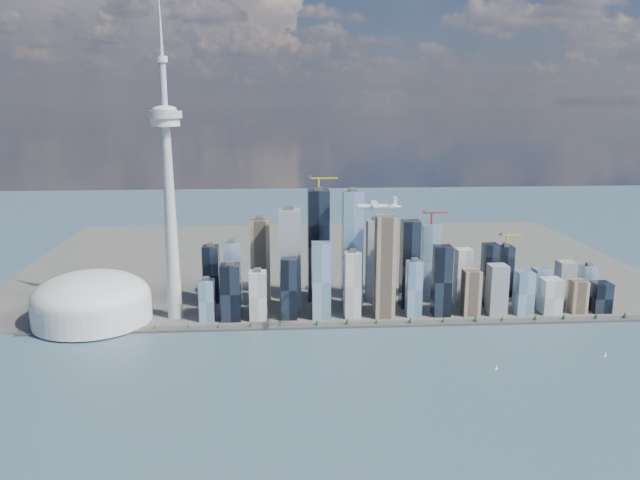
{
  "coord_description": "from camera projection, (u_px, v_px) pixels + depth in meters",
  "views": [
    {
      "loc": [
        -113.02,
        -753.22,
        375.06
      ],
      "look_at": [
        -46.39,
        260.0,
        150.01
      ],
      "focal_mm": 35.0,
      "sensor_mm": 36.0,
      "label": 1
    }
  ],
  "objects": [
    {
      "name": "seawall",
      "position": [
        347.0,
        325.0,
        1065.3
      ],
      "size": [
        1100.0,
        22.0,
        4.0
      ],
      "primitive_type": "cube",
      "color": "#383838",
      "rests_on": "ground"
    },
    {
      "name": "airplane",
      "position": [
        377.0,
        206.0,
        927.35
      ],
      "size": [
        70.95,
        62.73,
        17.3
      ],
      "rotation": [
        0.0,
        0.0,
        -0.06
      ],
      "color": "white",
      "rests_on": "ground"
    },
    {
      "name": "ground",
      "position": [
        368.0,
        393.0,
        822.19
      ],
      "size": [
        4000.0,
        4000.0,
        0.0
      ],
      "primitive_type": "plane",
      "color": "#374F61",
      "rests_on": "ground"
    },
    {
      "name": "sailboat_east",
      "position": [
        605.0,
        355.0,
        939.42
      ],
      "size": [
        6.0,
        3.73,
        8.59
      ],
      "rotation": [
        0.0,
        0.0,
        0.43
      ],
      "color": "white",
      "rests_on": "ground"
    },
    {
      "name": "land",
      "position": [
        327.0,
        260.0,
        1503.8
      ],
      "size": [
        1400.0,
        900.0,
        3.0
      ],
      "primitive_type": "cube",
      "color": "#4C4C47",
      "rests_on": "ground"
    },
    {
      "name": "sailboat_west",
      "position": [
        496.0,
        368.0,
        892.01
      ],
      "size": [
        5.77,
        3.42,
        8.2
      ],
      "rotation": [
        0.0,
        0.0,
        0.39
      ],
      "color": "white",
      "rests_on": "ground"
    },
    {
      "name": "skyscraper_cluster",
      "position": [
        375.0,
        271.0,
        1138.21
      ],
      "size": [
        736.0,
        142.0,
        238.48
      ],
      "color": "black",
      "rests_on": "land"
    },
    {
      "name": "shoreline_trees",
      "position": [
        347.0,
        322.0,
        1063.84
      ],
      "size": [
        960.53,
        7.2,
        8.8
      ],
      "color": "#3F2D1E",
      "rests_on": "seawall"
    },
    {
      "name": "needle_tower",
      "position": [
        169.0,
        186.0,
        1053.94
      ],
      "size": [
        56.0,
        56.0,
        550.5
      ],
      "color": "#ADAEA8",
      "rests_on": "land"
    },
    {
      "name": "dome_stadium",
      "position": [
        92.0,
        301.0,
        1077.73
      ],
      "size": [
        200.0,
        200.0,
        86.0
      ],
      "color": "silver",
      "rests_on": "land"
    }
  ]
}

